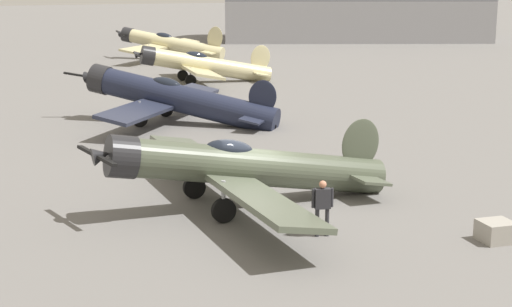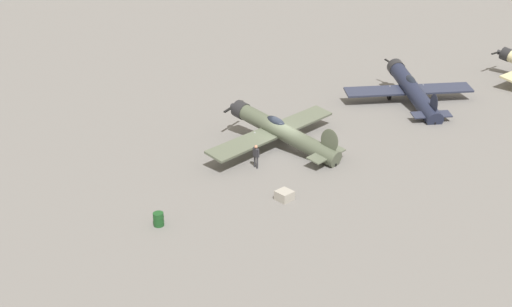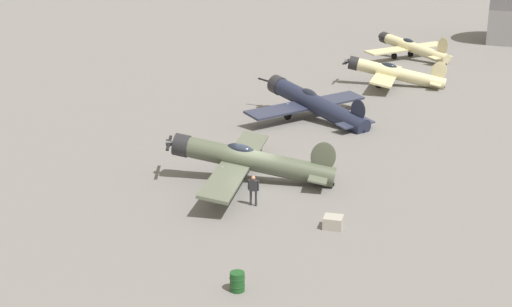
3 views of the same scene
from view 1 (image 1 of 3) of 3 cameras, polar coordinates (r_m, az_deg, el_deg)
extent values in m
plane|color=slate|center=(27.62, 0.00, -3.65)|extent=(400.00, 400.00, 0.00)
cylinder|color=#4C5442|center=(27.28, 0.00, -0.99)|extent=(9.72, 1.29, 2.82)
cylinder|color=#232326|center=(25.78, -9.56, -0.24)|extent=(1.11, 1.38, 1.51)
cone|color=#232326|center=(25.63, -10.99, -0.12)|extent=(0.64, 0.58, 0.66)
cube|color=black|center=(25.60, -11.32, -0.15)|extent=(0.77, 2.73, 0.22)
ellipsoid|color=black|center=(26.79, -1.91, 0.29)|extent=(1.79, 0.76, 0.95)
cube|color=#565E4C|center=(26.92, -2.28, -1.54)|extent=(1.76, 13.10, 0.46)
ellipsoid|color=#4C5442|center=(28.90, 7.46, 0.69)|extent=(1.78, 0.12, 2.05)
cube|color=#565E4C|center=(29.04, 7.06, -1.41)|extent=(1.10, 3.40, 0.28)
cylinder|color=#999BA0|center=(25.40, -2.33, -3.02)|extent=(0.14, 0.14, 0.98)
cylinder|color=black|center=(25.53, -2.32, -4.08)|extent=(0.80, 0.20, 0.80)
cylinder|color=#999BA0|center=(28.22, -4.44, -1.46)|extent=(0.14, 0.14, 0.98)
cylinder|color=black|center=(28.34, -4.43, -2.42)|extent=(0.80, 0.20, 0.80)
cylinder|color=black|center=(29.56, 8.35, -2.41)|extent=(0.28, 0.10, 0.28)
cylinder|color=#1E2338|center=(42.62, -5.11, 3.83)|extent=(8.90, 7.83, 3.28)
cylinder|color=#232326|center=(44.67, -11.01, 5.22)|extent=(1.91, 1.96, 1.71)
cone|color=#232326|center=(44.97, -11.75, 5.39)|extent=(0.93, 0.93, 0.75)
cube|color=black|center=(45.04, -11.91, 5.39)|extent=(2.52, 1.06, 0.55)
ellipsoid|color=black|center=(42.92, -6.40, 4.95)|extent=(1.86, 1.74, 0.97)
cube|color=#282D42|center=(43.14, -6.62, 3.66)|extent=(9.18, 10.43, 0.50)
ellipsoid|color=#1E2338|center=(41.06, 0.47, 4.07)|extent=(1.44, 1.24, 1.97)
cube|color=#282D42|center=(41.29, 0.20, 2.64)|extent=(3.03, 3.31, 0.30)
cylinder|color=#999BA0|center=(41.99, -8.31, 3.07)|extent=(0.14, 0.14, 0.96)
cylinder|color=black|center=(42.07, -8.29, 2.42)|extent=(0.74, 0.67, 0.80)
cylinder|color=#999BA0|center=(44.89, -6.46, 3.73)|extent=(0.14, 0.14, 0.96)
cylinder|color=black|center=(44.97, -6.45, 3.13)|extent=(0.74, 0.67, 0.80)
cylinder|color=black|center=(41.13, 1.28, 1.95)|extent=(0.28, 0.26, 0.28)
cylinder|color=beige|center=(59.31, -3.38, 6.28)|extent=(9.56, 2.28, 3.00)
cylinder|color=#232326|center=(58.42, -7.73, 6.93)|extent=(1.28, 1.48, 1.51)
cone|color=#232326|center=(58.33, -8.37, 7.03)|extent=(0.70, 0.64, 0.66)
cube|color=black|center=(58.31, -8.52, 7.02)|extent=(0.62, 3.14, 0.15)
ellipsoid|color=black|center=(59.04, -4.28, 6.94)|extent=(1.87, 0.95, 0.98)
cube|color=#C6BC89|center=(59.10, -4.45, 6.11)|extent=(3.28, 11.68, 0.56)
ellipsoid|color=beige|center=(60.24, 0.32, 6.84)|extent=(1.83, 0.32, 2.17)
cube|color=#C6BC89|center=(60.30, 0.13, 5.78)|extent=(1.46, 3.50, 0.30)
cylinder|color=#999BA0|center=(57.52, -4.69, 5.69)|extent=(0.14, 0.14, 0.94)
cylinder|color=black|center=(57.58, -4.68, 5.22)|extent=(0.82, 0.28, 0.80)
cylinder|color=#999BA0|center=(60.51, -5.26, 6.02)|extent=(0.14, 0.14, 0.94)
cylinder|color=black|center=(60.57, -5.25, 5.57)|extent=(0.82, 0.28, 0.80)
cylinder|color=black|center=(60.57, 0.83, 5.38)|extent=(0.29, 0.13, 0.28)
cylinder|color=beige|center=(75.81, -5.89, 7.76)|extent=(8.33, 7.71, 2.82)
cylinder|color=#232326|center=(77.98, -9.11, 8.36)|extent=(1.75, 1.76, 1.50)
cone|color=#232326|center=(78.29, -9.54, 8.43)|extent=(0.86, 0.85, 0.65)
cube|color=black|center=(78.36, -9.63, 8.43)|extent=(0.30, 3.07, 0.45)
ellipsoid|color=black|center=(76.20, -6.59, 8.30)|extent=(1.83, 1.76, 0.94)
cube|color=#C6BC89|center=(76.36, -6.71, 7.65)|extent=(10.27, 11.09, 0.45)
ellipsoid|color=beige|center=(74.02, -2.95, 8.22)|extent=(1.43, 1.31, 2.36)
cube|color=#C6BC89|center=(74.20, -3.09, 7.27)|extent=(3.10, 3.26, 0.27)
cylinder|color=#999BA0|center=(75.30, -7.64, 7.30)|extent=(0.14, 0.14, 1.12)
cylinder|color=black|center=(75.35, -7.63, 6.88)|extent=(0.73, 0.69, 0.80)
cylinder|color=#999BA0|center=(78.03, -6.59, 7.51)|extent=(0.14, 0.14, 1.12)
cylinder|color=black|center=(78.08, -6.58, 7.10)|extent=(0.73, 0.69, 0.80)
cylinder|color=black|center=(73.96, -2.51, 6.67)|extent=(0.27, 0.26, 0.28)
cylinder|color=#2D2D33|center=(24.24, 4.38, -4.94)|extent=(0.13, 0.13, 0.87)
cylinder|color=#2D2D33|center=(24.31, 5.09, -4.89)|extent=(0.13, 0.13, 0.87)
cube|color=#2D2D33|center=(24.06, 4.77, -3.22)|extent=(0.51, 0.33, 0.62)
sphere|color=tan|center=(23.95, 4.79, -2.21)|extent=(0.23, 0.23, 0.23)
cylinder|color=#2D2D33|center=(23.99, 4.10, -3.21)|extent=(0.09, 0.09, 0.58)
cylinder|color=#2D2D33|center=(24.13, 5.44, -3.15)|extent=(0.09, 0.09, 0.58)
cube|color=#9E998E|center=(24.82, 16.77, -5.34)|extent=(1.04, 1.03, 0.62)
cube|color=#939399|center=(101.43, 6.87, 9.47)|extent=(34.76, 25.40, 4.82)
cylinder|color=slate|center=(101.34, 6.91, 10.84)|extent=(34.76, 25.40, 15.29)
camera|label=2|loc=(38.50, 83.99, 17.41)|focal=41.74mm
camera|label=3|loc=(23.55, 112.11, 11.26)|focal=49.06mm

